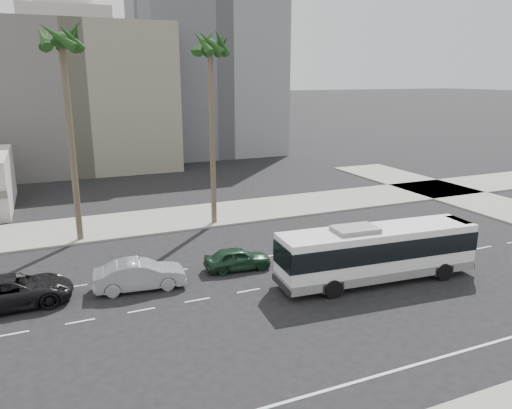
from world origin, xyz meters
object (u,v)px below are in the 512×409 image
car_a (237,259)px  palm_near (210,50)px  city_bus (377,251)px  palm_mid (62,45)px  car_b (140,275)px  car_c (12,291)px

car_a → palm_near: palm_near is taller
city_bus → palm_mid: 24.35m
car_a → car_b: (-6.12, -0.49, 0.13)m
city_bus → car_c: bearing=170.5°
car_a → palm_mid: 18.35m
car_c → car_b: bearing=-95.5°
car_a → car_c: 12.68m
car_b → palm_mid: bearing=20.0°
city_bus → car_b: size_ratio=2.39×
city_bus → car_b: city_bus is taller
city_bus → palm_mid: size_ratio=0.80×
car_a → car_c: (-12.67, -0.04, 0.13)m
city_bus → car_c: city_bus is taller
city_bus → car_a: 8.50m
palm_near → car_a: bearing=-100.1°
city_bus → car_b: bearing=165.9°
car_b → car_a: bearing=-79.4°
palm_near → car_c: bearing=-145.7°
city_bus → palm_near: (-5.17, 14.61, 11.77)m
car_b → palm_near: 18.16m
car_b → car_c: car_b is taller
car_c → palm_near: (14.42, 9.82, 12.75)m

